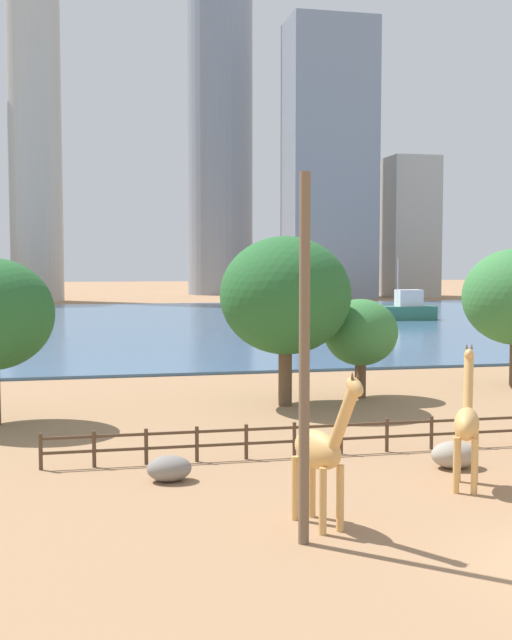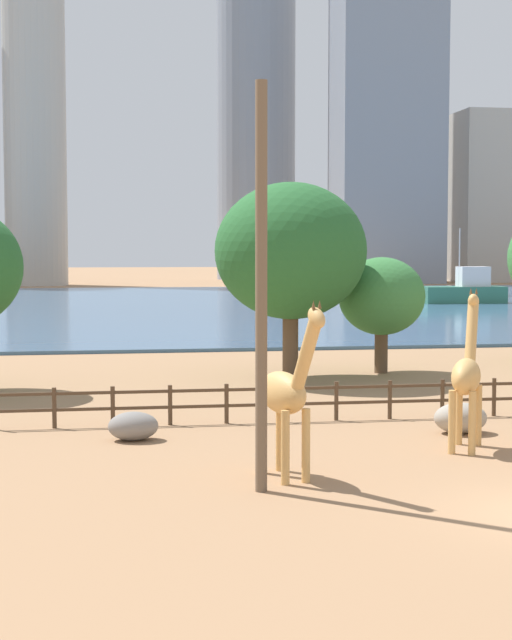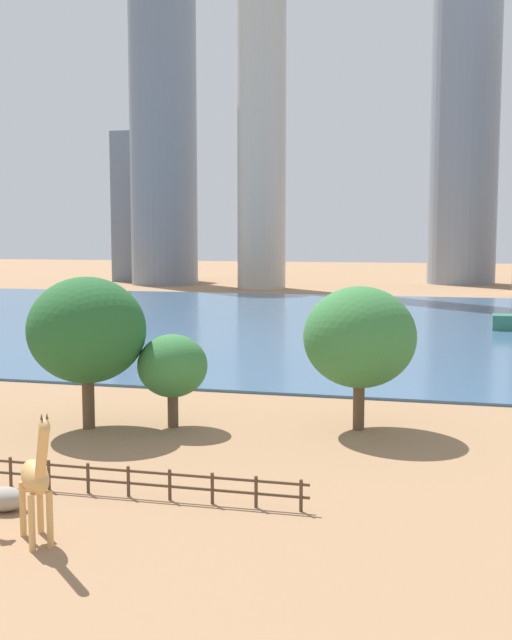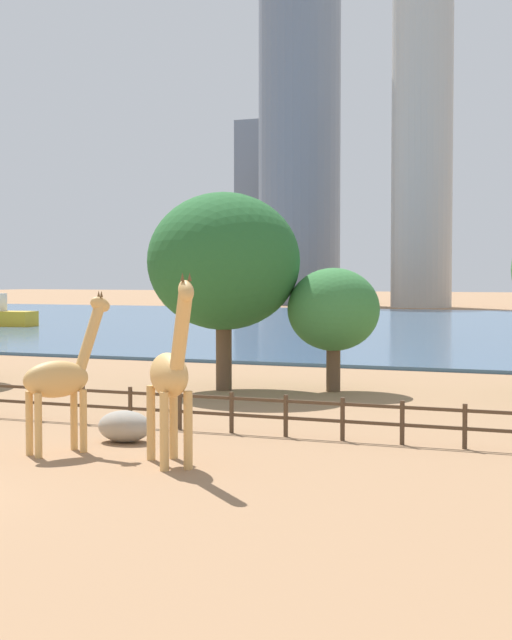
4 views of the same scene
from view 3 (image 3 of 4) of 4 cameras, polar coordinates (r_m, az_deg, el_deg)
ground_plane at (r=100.51m, az=3.60°, el=-0.05°), size 400.00×400.00×0.00m
harbor_water at (r=97.57m, az=3.27°, el=-0.18°), size 180.00×86.00×0.20m
giraffe_young at (r=29.78m, az=-15.37°, el=-10.79°), size 2.70×2.94×5.05m
boulder_near_fence at (r=34.04m, az=-17.44°, el=-12.05°), size 1.66×1.26×0.95m
enclosure_fence at (r=36.90m, az=-16.95°, el=-10.14°), size 26.12×0.14×1.30m
tree_center_broad at (r=45.42m, az=-5.96°, el=-3.29°), size 3.95×3.95×5.31m
tree_right_tall at (r=44.70m, az=7.38°, el=-1.23°), size 6.26×6.26×8.05m
tree_left_small at (r=45.59m, az=-11.95°, el=-0.72°), size 6.60×6.60×8.57m
skyline_tower_needle at (r=181.72m, az=14.72°, el=16.37°), size 14.43×14.43×87.20m
skyline_block_central at (r=164.01m, az=0.40°, el=21.22°), size 9.49×9.49×106.80m
skyline_tower_glass at (r=188.72m, az=-8.14°, el=7.90°), size 8.36×15.67×33.35m
skyline_block_left at (r=173.00m, az=-6.60°, el=12.43°), size 14.05×14.05×59.59m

